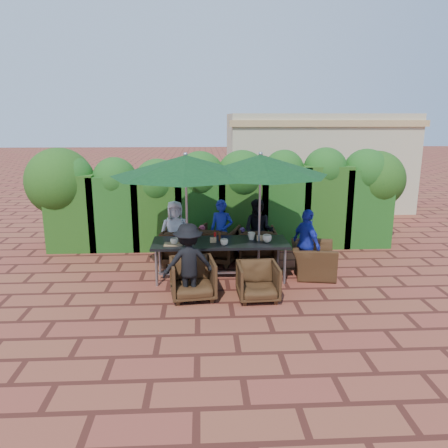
{
  "coord_description": "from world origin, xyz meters",
  "views": [
    {
      "loc": [
        -0.48,
        -8.01,
        3.07
      ],
      "look_at": [
        -0.03,
        0.4,
        1.01
      ],
      "focal_mm": 35.0,
      "sensor_mm": 36.0,
      "label": 1
    }
  ],
  "objects_px": {
    "chair_near_left": "(193,277)",
    "chair_near_right": "(258,280)",
    "umbrella_right": "(260,165)",
    "chair_far_mid": "(217,243)",
    "umbrella_left": "(186,166)",
    "dining_table": "(220,245)",
    "chair_far_right": "(256,243)",
    "chair_end_right": "(313,255)",
    "chair_far_left": "(183,244)"
  },
  "relations": [
    {
      "from": "umbrella_left",
      "to": "chair_near_left",
      "type": "bearing_deg",
      "value": -82.71
    },
    {
      "from": "chair_far_left",
      "to": "chair_near_left",
      "type": "distance_m",
      "value": 1.91
    },
    {
      "from": "dining_table",
      "to": "chair_near_right",
      "type": "bearing_deg",
      "value": -59.98
    },
    {
      "from": "umbrella_right",
      "to": "chair_near_right",
      "type": "height_order",
      "value": "umbrella_right"
    },
    {
      "from": "chair_far_left",
      "to": "chair_far_mid",
      "type": "height_order",
      "value": "chair_far_mid"
    },
    {
      "from": "umbrella_right",
      "to": "chair_far_mid",
      "type": "relative_size",
      "value": 2.95
    },
    {
      "from": "chair_far_right",
      "to": "chair_end_right",
      "type": "distance_m",
      "value": 1.38
    },
    {
      "from": "umbrella_right",
      "to": "chair_near_left",
      "type": "relative_size",
      "value": 3.31
    },
    {
      "from": "chair_near_right",
      "to": "chair_end_right",
      "type": "relative_size",
      "value": 0.73
    },
    {
      "from": "chair_far_left",
      "to": "chair_far_mid",
      "type": "bearing_deg",
      "value": -166.79
    },
    {
      "from": "chair_far_mid",
      "to": "chair_far_right",
      "type": "distance_m",
      "value": 0.86
    },
    {
      "from": "umbrella_right",
      "to": "chair_far_left",
      "type": "distance_m",
      "value": 2.54
    },
    {
      "from": "umbrella_right",
      "to": "chair_far_right",
      "type": "bearing_deg",
      "value": 85.16
    },
    {
      "from": "chair_far_mid",
      "to": "chair_near_left",
      "type": "relative_size",
      "value": 1.12
    },
    {
      "from": "dining_table",
      "to": "umbrella_right",
      "type": "height_order",
      "value": "umbrella_right"
    },
    {
      "from": "umbrella_left",
      "to": "chair_far_mid",
      "type": "height_order",
      "value": "umbrella_left"
    },
    {
      "from": "chair_far_right",
      "to": "chair_near_right",
      "type": "height_order",
      "value": "chair_far_right"
    },
    {
      "from": "umbrella_right",
      "to": "chair_end_right",
      "type": "height_order",
      "value": "umbrella_right"
    },
    {
      "from": "chair_near_left",
      "to": "umbrella_left",
      "type": "bearing_deg",
      "value": 89.67
    },
    {
      "from": "umbrella_left",
      "to": "chair_near_right",
      "type": "relative_size",
      "value": 3.92
    },
    {
      "from": "chair_near_left",
      "to": "chair_far_right",
      "type": "bearing_deg",
      "value": 47.66
    },
    {
      "from": "chair_far_mid",
      "to": "chair_far_right",
      "type": "bearing_deg",
      "value": -158.21
    },
    {
      "from": "chair_far_right",
      "to": "chair_near_right",
      "type": "distance_m",
      "value": 2.09
    },
    {
      "from": "chair_far_left",
      "to": "chair_near_left",
      "type": "height_order",
      "value": "chair_far_left"
    },
    {
      "from": "umbrella_left",
      "to": "chair_far_right",
      "type": "height_order",
      "value": "umbrella_left"
    },
    {
      "from": "dining_table",
      "to": "chair_near_right",
      "type": "xyz_separation_m",
      "value": [
        0.6,
        -1.05,
        -0.32
      ]
    },
    {
      "from": "chair_far_left",
      "to": "umbrella_left",
      "type": "bearing_deg",
      "value": 107.52
    },
    {
      "from": "dining_table",
      "to": "chair_near_right",
      "type": "relative_size",
      "value": 3.68
    },
    {
      "from": "umbrella_right",
      "to": "chair_far_mid",
      "type": "bearing_deg",
      "value": 127.82
    },
    {
      "from": "chair_far_right",
      "to": "chair_end_right",
      "type": "xyz_separation_m",
      "value": [
        1.01,
        -0.94,
        0.01
      ]
    },
    {
      "from": "chair_far_right",
      "to": "chair_near_left",
      "type": "height_order",
      "value": "chair_far_right"
    },
    {
      "from": "dining_table",
      "to": "chair_far_left",
      "type": "distance_m",
      "value": 1.26
    },
    {
      "from": "umbrella_right",
      "to": "chair_far_mid",
      "type": "xyz_separation_m",
      "value": [
        -0.78,
        1.0,
        -1.78
      ]
    },
    {
      "from": "chair_far_mid",
      "to": "dining_table",
      "type": "bearing_deg",
      "value": 111.99
    },
    {
      "from": "dining_table",
      "to": "umbrella_right",
      "type": "distance_m",
      "value": 1.71
    },
    {
      "from": "dining_table",
      "to": "chair_far_right",
      "type": "distance_m",
      "value": 1.35
    },
    {
      "from": "umbrella_right",
      "to": "dining_table",
      "type": "bearing_deg",
      "value": -179.11
    },
    {
      "from": "chair_far_left",
      "to": "chair_near_right",
      "type": "bearing_deg",
      "value": 134.1
    },
    {
      "from": "dining_table",
      "to": "chair_end_right",
      "type": "relative_size",
      "value": 2.68
    },
    {
      "from": "chair_near_right",
      "to": "chair_far_left",
      "type": "bearing_deg",
      "value": 121.76
    },
    {
      "from": "chair_far_mid",
      "to": "chair_near_left",
      "type": "distance_m",
      "value": 2.0
    },
    {
      "from": "chair_near_left",
      "to": "chair_near_right",
      "type": "height_order",
      "value": "chair_near_left"
    },
    {
      "from": "chair_far_right",
      "to": "chair_near_right",
      "type": "relative_size",
      "value": 1.16
    },
    {
      "from": "chair_far_left",
      "to": "chair_far_right",
      "type": "xyz_separation_m",
      "value": [
        1.61,
        0.06,
        -0.01
      ]
    },
    {
      "from": "dining_table",
      "to": "chair_end_right",
      "type": "xyz_separation_m",
      "value": [
        1.85,
        0.09,
        -0.25
      ]
    },
    {
      "from": "chair_far_right",
      "to": "chair_near_left",
      "type": "bearing_deg",
      "value": 57.89
    },
    {
      "from": "chair_near_right",
      "to": "umbrella_left",
      "type": "bearing_deg",
      "value": 138.46
    },
    {
      "from": "chair_end_right",
      "to": "chair_far_right",
      "type": "bearing_deg",
      "value": 56.55
    },
    {
      "from": "chair_far_mid",
      "to": "chair_near_right",
      "type": "distance_m",
      "value": 2.15
    },
    {
      "from": "umbrella_right",
      "to": "chair_near_right",
      "type": "bearing_deg",
      "value": -97.93
    }
  ]
}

